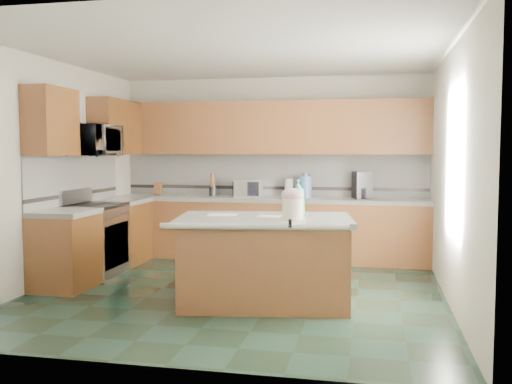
% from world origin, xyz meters
% --- Properties ---
extents(floor, '(4.60, 4.60, 0.00)m').
position_xyz_m(floor, '(0.00, 0.00, 0.00)').
color(floor, black).
rests_on(floor, ground).
extents(ceiling, '(4.60, 4.60, 0.00)m').
position_xyz_m(ceiling, '(0.00, 0.00, 2.70)').
color(ceiling, white).
rests_on(ceiling, ground).
extents(wall_back, '(4.60, 0.04, 2.70)m').
position_xyz_m(wall_back, '(0.00, 2.32, 1.35)').
color(wall_back, white).
rests_on(wall_back, ground).
extents(wall_front, '(4.60, 0.04, 2.70)m').
position_xyz_m(wall_front, '(0.00, -2.32, 1.35)').
color(wall_front, white).
rests_on(wall_front, ground).
extents(wall_left, '(0.04, 4.60, 2.70)m').
position_xyz_m(wall_left, '(-2.32, 0.00, 1.35)').
color(wall_left, white).
rests_on(wall_left, ground).
extents(wall_right, '(0.04, 4.60, 2.70)m').
position_xyz_m(wall_right, '(2.32, 0.00, 1.35)').
color(wall_right, white).
rests_on(wall_right, ground).
extents(back_base_cab, '(4.60, 0.60, 0.86)m').
position_xyz_m(back_base_cab, '(0.00, 2.00, 0.43)').
color(back_base_cab, '#321A07').
rests_on(back_base_cab, ground).
extents(back_countertop, '(4.60, 0.64, 0.06)m').
position_xyz_m(back_countertop, '(0.00, 2.00, 0.89)').
color(back_countertop, silver).
rests_on(back_countertop, back_base_cab).
extents(back_upper_cab, '(4.60, 0.33, 0.78)m').
position_xyz_m(back_upper_cab, '(0.00, 2.13, 1.94)').
color(back_upper_cab, '#321A07').
rests_on(back_upper_cab, wall_back).
extents(back_backsplash, '(4.60, 0.02, 0.63)m').
position_xyz_m(back_backsplash, '(0.00, 2.29, 1.24)').
color(back_backsplash, silver).
rests_on(back_backsplash, back_countertop).
extents(back_accent_band, '(4.60, 0.01, 0.05)m').
position_xyz_m(back_accent_band, '(0.00, 2.28, 1.04)').
color(back_accent_band, black).
rests_on(back_accent_band, back_countertop).
extents(left_base_cab_rear, '(0.60, 0.82, 0.86)m').
position_xyz_m(left_base_cab_rear, '(-2.00, 1.29, 0.43)').
color(left_base_cab_rear, '#321A07').
rests_on(left_base_cab_rear, ground).
extents(left_counter_rear, '(0.64, 0.82, 0.06)m').
position_xyz_m(left_counter_rear, '(-2.00, 1.29, 0.89)').
color(left_counter_rear, silver).
rests_on(left_counter_rear, left_base_cab_rear).
extents(left_base_cab_front, '(0.60, 0.72, 0.86)m').
position_xyz_m(left_base_cab_front, '(-2.00, -0.24, 0.43)').
color(left_base_cab_front, '#321A07').
rests_on(left_base_cab_front, ground).
extents(left_counter_front, '(0.64, 0.72, 0.06)m').
position_xyz_m(left_counter_front, '(-2.00, -0.24, 0.89)').
color(left_counter_front, silver).
rests_on(left_counter_front, left_base_cab_front).
extents(left_backsplash, '(0.02, 2.30, 0.63)m').
position_xyz_m(left_backsplash, '(-2.29, 0.55, 1.24)').
color(left_backsplash, silver).
rests_on(left_backsplash, wall_left).
extents(left_accent_band, '(0.01, 2.30, 0.05)m').
position_xyz_m(left_accent_band, '(-2.28, 0.55, 1.04)').
color(left_accent_band, black).
rests_on(left_accent_band, wall_left).
extents(left_upper_cab_rear, '(0.33, 1.09, 0.78)m').
position_xyz_m(left_upper_cab_rear, '(-2.13, 1.42, 1.94)').
color(left_upper_cab_rear, '#321A07').
rests_on(left_upper_cab_rear, wall_left).
extents(left_upper_cab_front, '(0.33, 0.72, 0.78)m').
position_xyz_m(left_upper_cab_front, '(-2.13, -0.24, 1.94)').
color(left_upper_cab_front, '#321A07').
rests_on(left_upper_cab_front, wall_left).
extents(range_body, '(0.60, 0.76, 0.88)m').
position_xyz_m(range_body, '(-2.00, 0.50, 0.44)').
color(range_body, '#B7B7BC').
rests_on(range_body, ground).
extents(range_oven_door, '(0.02, 0.68, 0.55)m').
position_xyz_m(range_oven_door, '(-1.71, 0.50, 0.40)').
color(range_oven_door, black).
rests_on(range_oven_door, range_body).
extents(range_cooktop, '(0.62, 0.78, 0.04)m').
position_xyz_m(range_cooktop, '(-2.00, 0.50, 0.90)').
color(range_cooktop, black).
rests_on(range_cooktop, range_body).
extents(range_handle, '(0.02, 0.66, 0.02)m').
position_xyz_m(range_handle, '(-1.68, 0.50, 0.78)').
color(range_handle, '#B7B7BC').
rests_on(range_handle, range_body).
extents(range_backguard, '(0.06, 0.76, 0.18)m').
position_xyz_m(range_backguard, '(-2.26, 0.50, 1.02)').
color(range_backguard, '#B7B7BC').
rests_on(range_backguard, range_body).
extents(microwave, '(0.50, 0.73, 0.41)m').
position_xyz_m(microwave, '(-2.00, 0.50, 1.73)').
color(microwave, '#B7B7BC').
rests_on(microwave, wall_left).
extents(island_base, '(1.82, 1.21, 0.86)m').
position_xyz_m(island_base, '(0.40, -0.42, 0.43)').
color(island_base, '#321A07').
rests_on(island_base, ground).
extents(island_top, '(1.94, 1.32, 0.06)m').
position_xyz_m(island_top, '(0.40, -0.42, 0.89)').
color(island_top, silver).
rests_on(island_top, island_base).
extents(island_bullnose, '(1.79, 0.33, 0.06)m').
position_xyz_m(island_bullnose, '(0.40, -0.96, 0.89)').
color(island_bullnose, silver).
rests_on(island_bullnose, island_base).
extents(treat_jar, '(0.21, 0.21, 0.21)m').
position_xyz_m(treat_jar, '(0.72, -0.60, 1.03)').
color(treat_jar, white).
rests_on(treat_jar, island_top).
extents(treat_jar_lid, '(0.22, 0.22, 0.14)m').
position_xyz_m(treat_jar_lid, '(0.72, -0.60, 1.17)').
color(treat_jar_lid, beige).
rests_on(treat_jar_lid, treat_jar).
extents(treat_jar_knob, '(0.07, 0.03, 0.03)m').
position_xyz_m(treat_jar_knob, '(0.72, -0.60, 1.22)').
color(treat_jar_knob, tan).
rests_on(treat_jar_knob, treat_jar_lid).
extents(treat_jar_knob_end_l, '(0.04, 0.04, 0.04)m').
position_xyz_m(treat_jar_knob_end_l, '(0.68, -0.60, 1.22)').
color(treat_jar_knob_end_l, tan).
rests_on(treat_jar_knob_end_l, treat_jar_lid).
extents(treat_jar_knob_end_r, '(0.04, 0.04, 0.04)m').
position_xyz_m(treat_jar_knob_end_r, '(0.76, -0.60, 1.22)').
color(treat_jar_knob_end_r, tan).
rests_on(treat_jar_knob_end_r, treat_jar_lid).
extents(soap_bottle_island, '(0.15, 0.15, 0.39)m').
position_xyz_m(soap_bottle_island, '(0.72, -0.19, 1.11)').
color(soap_bottle_island, '#2CB79E').
rests_on(soap_bottle_island, island_top).
extents(paper_sheet_a, '(0.26, 0.20, 0.00)m').
position_xyz_m(paper_sheet_a, '(0.44, -0.35, 0.92)').
color(paper_sheet_a, white).
rests_on(paper_sheet_a, island_top).
extents(paper_sheet_b, '(0.34, 0.28, 0.00)m').
position_xyz_m(paper_sheet_b, '(-0.07, -0.34, 0.92)').
color(paper_sheet_b, white).
rests_on(paper_sheet_b, island_top).
extents(clamp_body, '(0.04, 0.09, 0.08)m').
position_xyz_m(clamp_body, '(0.74, -0.94, 0.93)').
color(clamp_body, black).
rests_on(clamp_body, island_top).
extents(clamp_handle, '(0.01, 0.06, 0.01)m').
position_xyz_m(clamp_handle, '(0.74, -0.99, 0.91)').
color(clamp_handle, black).
rests_on(clamp_handle, island_top).
extents(knife_block, '(0.11, 0.15, 0.21)m').
position_xyz_m(knife_block, '(-1.74, 2.05, 1.02)').
color(knife_block, '#472814').
rests_on(knife_block, back_countertop).
extents(utensil_crock, '(0.11, 0.11, 0.14)m').
position_xyz_m(utensil_crock, '(-0.88, 2.08, 0.99)').
color(utensil_crock, black).
rests_on(utensil_crock, back_countertop).
extents(utensil_bundle, '(0.07, 0.07, 0.20)m').
position_xyz_m(utensil_bundle, '(-0.88, 2.08, 1.16)').
color(utensil_bundle, '#472814').
rests_on(utensil_bundle, utensil_crock).
extents(toaster_oven, '(0.49, 0.40, 0.25)m').
position_xyz_m(toaster_oven, '(-0.33, 2.05, 1.04)').
color(toaster_oven, '#B7B7BC').
rests_on(toaster_oven, back_countertop).
extents(toaster_oven_door, '(0.39, 0.01, 0.21)m').
position_xyz_m(toaster_oven_door, '(-0.33, 1.91, 1.04)').
color(toaster_oven_door, black).
rests_on(toaster_oven_door, toaster_oven).
extents(paper_towel, '(0.12, 0.12, 0.27)m').
position_xyz_m(paper_towel, '(0.28, 2.10, 1.06)').
color(paper_towel, white).
rests_on(paper_towel, back_countertop).
extents(paper_towel_base, '(0.18, 0.18, 0.01)m').
position_xyz_m(paper_towel_base, '(0.28, 2.10, 0.93)').
color(paper_towel_base, '#B7B7BC').
rests_on(paper_towel_base, back_countertop).
extents(water_jug, '(0.19, 0.19, 0.32)m').
position_xyz_m(water_jug, '(0.53, 2.06, 1.08)').
color(water_jug, '#5986B8').
rests_on(water_jug, back_countertop).
extents(water_jug_neck, '(0.09, 0.09, 0.05)m').
position_xyz_m(water_jug_neck, '(0.53, 2.06, 1.26)').
color(water_jug_neck, '#5986B8').
rests_on(water_jug_neck, water_jug).
extents(coffee_maker, '(0.30, 0.32, 0.39)m').
position_xyz_m(coffee_maker, '(1.34, 2.08, 1.12)').
color(coffee_maker, black).
rests_on(coffee_maker, back_countertop).
extents(coffee_carafe, '(0.16, 0.16, 0.16)m').
position_xyz_m(coffee_carafe, '(1.34, 2.02, 1.00)').
color(coffee_carafe, black).
rests_on(coffee_carafe, back_countertop).
extents(soap_bottle_back, '(0.14, 0.15, 0.23)m').
position_xyz_m(soap_bottle_back, '(1.40, 2.05, 1.03)').
color(soap_bottle_back, white).
rests_on(soap_bottle_back, back_countertop).
extents(soap_back_cap, '(0.02, 0.02, 0.03)m').
position_xyz_m(soap_back_cap, '(1.40, 2.05, 1.16)').
color(soap_back_cap, red).
rests_on(soap_back_cap, soap_bottle_back).
extents(window_light_proxy, '(0.02, 1.40, 1.10)m').
position_xyz_m(window_light_proxy, '(2.29, -0.20, 1.50)').
color(window_light_proxy, white).
rests_on(window_light_proxy, wall_right).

